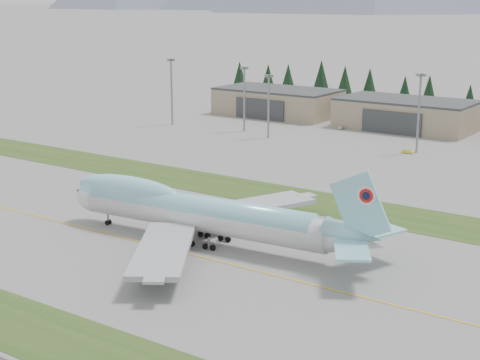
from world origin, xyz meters
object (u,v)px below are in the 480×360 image
Objects in this scene: boeing_747_freighter at (199,212)px; service_vehicle_b at (408,153)px; hangar_center at (406,114)px; hangar_left at (278,102)px; service_vehicle_a at (340,130)px.

boeing_747_freighter is 18.90× the size of service_vehicle_b.
hangar_center is at bearing 91.59° from boeing_747_freighter.
hangar_left is at bearing 111.55° from boeing_747_freighter.
service_vehicle_b is at bearing -44.78° from service_vehicle_a.
service_vehicle_a reaches higher than service_vehicle_b.
boeing_747_freighter reaches higher than service_vehicle_b.
hangar_center is at bearing 0.00° from hangar_left.
boeing_747_freighter reaches higher than service_vehicle_a.
hangar_center reaches higher than service_vehicle_a.
service_vehicle_a is at bearing 53.45° from service_vehicle_b.
hangar_left and hangar_center have the same top height.
service_vehicle_a is at bearing 100.39° from boeing_747_freighter.
service_vehicle_b is at bearing -66.66° from hangar_center.
hangar_left is at bearing 180.00° from hangar_center.
boeing_747_freighter is at bearing -63.54° from hangar_left.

